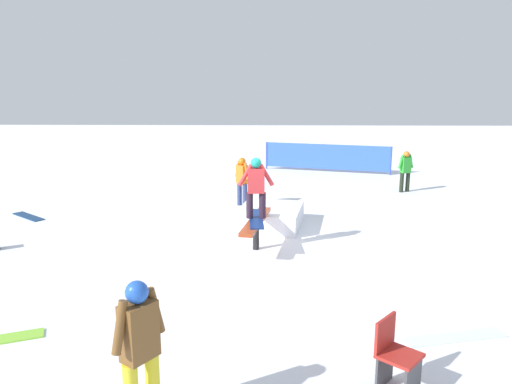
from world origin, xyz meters
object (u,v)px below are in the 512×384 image
bystander_brown (140,346)px  bystander_green (406,169)px  main_rider_on_rail (256,189)px  loose_snowboard_navy (28,216)px  bystander_orange (242,179)px  loose_snowboard_white (455,337)px  folding_chair (395,358)px  rail_feature (256,224)px

bystander_brown → bystander_green: bearing=-171.4°
main_rider_on_rail → bystander_green: (-5.78, 4.76, -0.58)m
loose_snowboard_navy → main_rider_on_rail: bearing=-163.6°
bystander_orange → loose_snowboard_navy: size_ratio=1.14×
main_rider_on_rail → loose_snowboard_navy: (-2.48, -6.17, -1.32)m
bystander_brown → main_rider_on_rail: bearing=-155.2°
loose_snowboard_white → main_rider_on_rail: bearing=114.8°
main_rider_on_rail → folding_chair: 5.37m
folding_chair → main_rider_on_rail: bearing=60.3°
rail_feature → loose_snowboard_white: rail_feature is taller
main_rider_on_rail → loose_snowboard_navy: bearing=-114.8°
bystander_orange → loose_snowboard_navy: (1.33, -5.69, -0.78)m
rail_feature → bystander_orange: 3.84m
rail_feature → bystander_brown: (5.68, -1.08, 0.35)m
bystander_orange → bystander_green: bearing=-109.8°
rail_feature → bystander_brown: 5.79m
main_rider_on_rail → bystander_orange: 3.87m
bystander_green → bystander_orange: size_ratio=0.95×
bystander_orange → main_rider_on_rail: bearing=146.7°
loose_snowboard_white → bystander_brown: bearing=-167.5°
bystander_green → folding_chair: 11.20m
bystander_brown → folding_chair: size_ratio=1.86×
bystander_green → bystander_brown: bystander_brown is taller
loose_snowboard_navy → loose_snowboard_white: bearing=-176.3°
loose_snowboard_white → bystander_green: bearing=66.1°
bystander_brown → rail_feature: bearing=-155.2°
bystander_orange → folding_chair: bystander_orange is taller
loose_snowboard_navy → rail_feature: bearing=-163.6°
bystander_orange → bystander_brown: size_ratio=0.87×
main_rider_on_rail → loose_snowboard_navy: main_rider_on_rail is taller
bystander_green → bystander_brown: (11.46, -5.85, 0.17)m
main_rider_on_rail → bystander_brown: main_rider_on_rail is taller
rail_feature → loose_snowboard_navy: size_ratio=1.72×
main_rider_on_rail → loose_snowboard_white: 4.95m
bystander_green → folding_chair: bystander_green is taller
main_rider_on_rail → bystander_green: main_rider_on_rail is taller
rail_feature → bystander_brown: bystander_brown is taller
rail_feature → loose_snowboard_navy: rail_feature is taller
bystander_green → loose_snowboard_navy: size_ratio=1.08×
bystander_brown → loose_snowboard_navy: size_ratio=1.32×
bystander_green → rail_feature: bearing=-152.7°
rail_feature → main_rider_on_rail: (0.00, 0.00, 0.76)m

